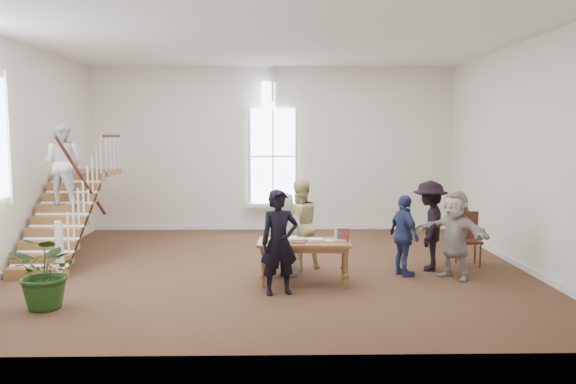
{
  "coord_description": "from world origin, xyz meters",
  "views": [
    {
      "loc": [
        0.13,
        -11.07,
        2.69
      ],
      "look_at": [
        0.34,
        0.4,
        1.48
      ],
      "focal_mm": 35.0,
      "sensor_mm": 36.0,
      "label": 1
    }
  ],
  "objects_px": {
    "woman_cluster_c": "(455,235)",
    "side_chair": "(467,235)",
    "floor_plant": "(47,272)",
    "person_yellow": "(299,224)",
    "elderly_woman": "(284,234)",
    "police_officer": "(279,242)",
    "woman_cluster_a": "(404,236)",
    "library_table": "(304,246)",
    "woman_cluster_b": "(430,226)"
  },
  "relations": [
    {
      "from": "elderly_woman",
      "to": "side_chair",
      "type": "bearing_deg",
      "value": -167.86
    },
    {
      "from": "woman_cluster_b",
      "to": "library_table",
      "type": "bearing_deg",
      "value": -52.39
    },
    {
      "from": "person_yellow",
      "to": "side_chair",
      "type": "height_order",
      "value": "person_yellow"
    },
    {
      "from": "floor_plant",
      "to": "elderly_woman",
      "type": "bearing_deg",
      "value": 28.43
    },
    {
      "from": "police_officer",
      "to": "person_yellow",
      "type": "xyz_separation_m",
      "value": [
        0.4,
        1.75,
        0.01
      ]
    },
    {
      "from": "library_table",
      "to": "elderly_woman",
      "type": "relative_size",
      "value": 1.06
    },
    {
      "from": "elderly_woman",
      "to": "police_officer",
      "type": "bearing_deg",
      "value": 85.66
    },
    {
      "from": "woman_cluster_c",
      "to": "floor_plant",
      "type": "distance_m",
      "value": 7.02
    },
    {
      "from": "library_table",
      "to": "woman_cluster_a",
      "type": "xyz_separation_m",
      "value": [
        1.91,
        0.52,
        0.08
      ]
    },
    {
      "from": "police_officer",
      "to": "woman_cluster_a",
      "type": "relative_size",
      "value": 1.14
    },
    {
      "from": "woman_cluster_a",
      "to": "person_yellow",
      "type": "bearing_deg",
      "value": 54.42
    },
    {
      "from": "police_officer",
      "to": "floor_plant",
      "type": "distance_m",
      "value": 3.64
    },
    {
      "from": "floor_plant",
      "to": "side_chair",
      "type": "height_order",
      "value": "floor_plant"
    },
    {
      "from": "library_table",
      "to": "woman_cluster_b",
      "type": "bearing_deg",
      "value": 23.64
    },
    {
      "from": "police_officer",
      "to": "person_yellow",
      "type": "height_order",
      "value": "person_yellow"
    },
    {
      "from": "side_chair",
      "to": "library_table",
      "type": "bearing_deg",
      "value": -153.56
    },
    {
      "from": "woman_cluster_b",
      "to": "woman_cluster_c",
      "type": "distance_m",
      "value": 0.72
    },
    {
      "from": "library_table",
      "to": "floor_plant",
      "type": "height_order",
      "value": "floor_plant"
    },
    {
      "from": "library_table",
      "to": "woman_cluster_c",
      "type": "height_order",
      "value": "woman_cluster_c"
    },
    {
      "from": "woman_cluster_b",
      "to": "side_chair",
      "type": "height_order",
      "value": "woman_cluster_b"
    },
    {
      "from": "floor_plant",
      "to": "person_yellow",
      "type": "bearing_deg",
      "value": 32.08
    },
    {
      "from": "library_table",
      "to": "person_yellow",
      "type": "height_order",
      "value": "person_yellow"
    },
    {
      "from": "police_officer",
      "to": "woman_cluster_a",
      "type": "distance_m",
      "value": 2.63
    },
    {
      "from": "floor_plant",
      "to": "police_officer",
      "type": "bearing_deg",
      "value": 11.57
    },
    {
      "from": "police_officer",
      "to": "floor_plant",
      "type": "xyz_separation_m",
      "value": [
        -3.55,
        -0.73,
        -0.3
      ]
    },
    {
      "from": "woman_cluster_c",
      "to": "side_chair",
      "type": "xyz_separation_m",
      "value": [
        0.6,
        1.07,
        -0.21
      ]
    },
    {
      "from": "police_officer",
      "to": "side_chair",
      "type": "height_order",
      "value": "police_officer"
    },
    {
      "from": "woman_cluster_a",
      "to": "woman_cluster_b",
      "type": "relative_size",
      "value": 0.87
    },
    {
      "from": "library_table",
      "to": "elderly_woman",
      "type": "height_order",
      "value": "elderly_woman"
    },
    {
      "from": "woman_cluster_c",
      "to": "floor_plant",
      "type": "xyz_separation_m",
      "value": [
        -6.81,
        -1.7,
        -0.24
      ]
    },
    {
      "from": "library_table",
      "to": "police_officer",
      "type": "bearing_deg",
      "value": -121.52
    },
    {
      "from": "person_yellow",
      "to": "woman_cluster_a",
      "type": "relative_size",
      "value": 1.16
    },
    {
      "from": "person_yellow",
      "to": "woman_cluster_a",
      "type": "distance_m",
      "value": 2.04
    },
    {
      "from": "woman_cluster_b",
      "to": "police_officer",
      "type": "bearing_deg",
      "value": -44.71
    },
    {
      "from": "elderly_woman",
      "to": "side_chair",
      "type": "distance_m",
      "value": 3.84
    },
    {
      "from": "library_table",
      "to": "person_yellow",
      "type": "distance_m",
      "value": 1.12
    },
    {
      "from": "police_officer",
      "to": "elderly_woman",
      "type": "xyz_separation_m",
      "value": [
        0.1,
        1.25,
        -0.09
      ]
    },
    {
      "from": "woman_cluster_c",
      "to": "side_chair",
      "type": "distance_m",
      "value": 1.25
    },
    {
      "from": "woman_cluster_b",
      "to": "woman_cluster_c",
      "type": "bearing_deg",
      "value": 41.36
    },
    {
      "from": "library_table",
      "to": "side_chair",
      "type": "xyz_separation_m",
      "value": [
        3.41,
        1.39,
        -0.07
      ]
    },
    {
      "from": "side_chair",
      "to": "woman_cluster_a",
      "type": "bearing_deg",
      "value": -145.48
    },
    {
      "from": "elderly_woman",
      "to": "woman_cluster_a",
      "type": "distance_m",
      "value": 2.26
    },
    {
      "from": "library_table",
      "to": "side_chair",
      "type": "height_order",
      "value": "side_chair"
    },
    {
      "from": "elderly_woman",
      "to": "side_chair",
      "type": "xyz_separation_m",
      "value": [
        3.75,
        0.79,
        -0.18
      ]
    },
    {
      "from": "library_table",
      "to": "police_officer",
      "type": "height_order",
      "value": "police_officer"
    },
    {
      "from": "elderly_woman",
      "to": "woman_cluster_b",
      "type": "relative_size",
      "value": 0.89
    },
    {
      "from": "police_officer",
      "to": "side_chair",
      "type": "xyz_separation_m",
      "value": [
        3.85,
        2.04,
        -0.27
      ]
    },
    {
      "from": "library_table",
      "to": "elderly_woman",
      "type": "distance_m",
      "value": 0.7
    },
    {
      "from": "police_officer",
      "to": "woman_cluster_b",
      "type": "height_order",
      "value": "woman_cluster_b"
    },
    {
      "from": "library_table",
      "to": "woman_cluster_a",
      "type": "height_order",
      "value": "woman_cluster_a"
    }
  ]
}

